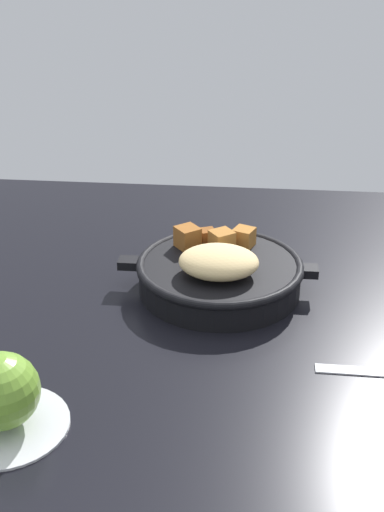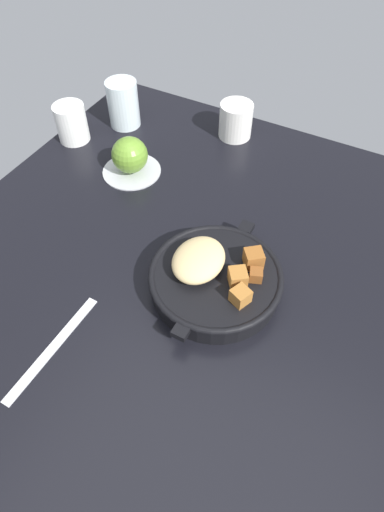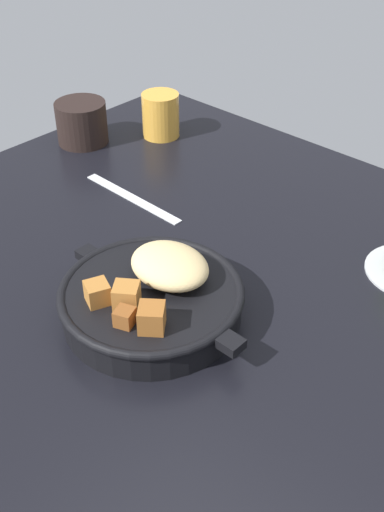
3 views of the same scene
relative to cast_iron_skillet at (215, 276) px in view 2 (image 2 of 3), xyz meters
The scene contains 8 objects.
ground_plane 7.77cm from the cast_iron_skillet, 93.20° to the left, with size 102.60×92.66×2.40cm, color black.
cast_iron_skillet is the anchor object (origin of this frame).
saucer_plate 35.34cm from the cast_iron_skillet, 57.07° to the left, with size 12.67×12.67×0.60cm, color #B7BABF.
red_apple 35.28cm from the cast_iron_skillet, 57.07° to the left, with size 7.69×7.69×7.69cm, color olive.
butter_knife 28.37cm from the cast_iron_skillet, 143.01° to the left, with size 20.68×1.60×0.36cm, color silver.
ceramic_mug_white 44.65cm from the cast_iron_skillet, 20.24° to the left, with size 7.60×7.60×8.09cm, color silver.
water_glass_tall 52.97cm from the cast_iron_skillet, 50.50° to the left, with size 7.29×7.29×10.86cm, color silver.
white_creamer_pitcher 53.10cm from the cast_iron_skillet, 64.44° to the left, with size 7.07×7.07×8.65cm, color white.
Camera 2 is at (-40.91, -24.24, 61.85)cm, focal length 30.89 mm.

